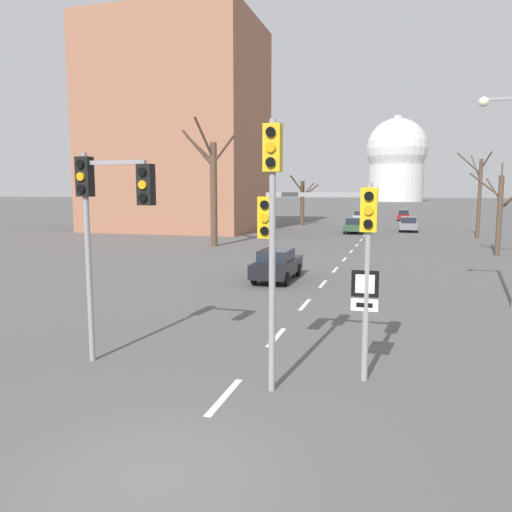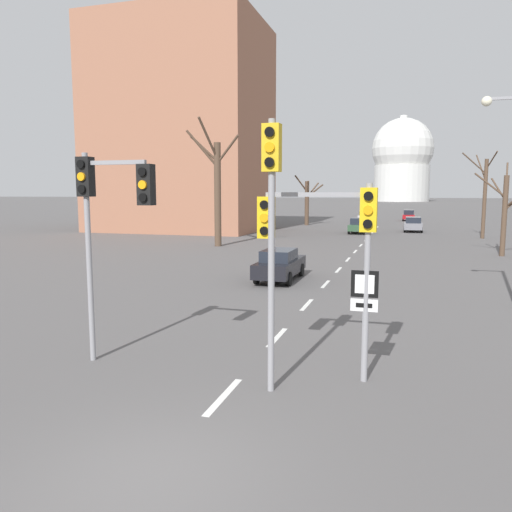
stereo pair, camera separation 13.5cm
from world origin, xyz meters
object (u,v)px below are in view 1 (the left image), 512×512
traffic_signal_near_right (330,232)px  sedan_near_left (360,217)px  traffic_signal_near_left (106,205)px  sedan_mid_centre (408,224)px  traffic_signal_centre_tall (272,206)px  sedan_far_left (354,225)px  route_sign_post (364,305)px  sedan_far_right (277,264)px  sedan_near_right (403,215)px

traffic_signal_near_right → sedan_near_left: bearing=93.9°
traffic_signal_near_left → sedan_mid_centre: traffic_signal_near_left is taller
traffic_signal_centre_tall → sedan_far_left: 42.91m
traffic_signal_near_left → route_sign_post: (6.14, 0.54, -2.18)m
route_sign_post → sedan_near_left: bearing=94.6°
sedan_mid_centre → sedan_far_right: sedan_mid_centre is taller
sedan_far_right → sedan_far_left: bearing=88.0°
sedan_far_right → sedan_near_right: bearing=83.8°
traffic_signal_near_right → traffic_signal_near_left: size_ratio=0.86×
traffic_signal_near_right → traffic_signal_near_left: bearing=-174.0°
sedan_far_left → sedan_far_right: bearing=-92.0°
traffic_signal_near_left → sedan_far_right: bearing=84.9°
traffic_signal_near_left → traffic_signal_centre_tall: traffic_signal_centre_tall is taller
sedan_far_left → traffic_signal_near_left: bearing=-92.9°
traffic_signal_near_left → sedan_near_left: 61.40m
route_sign_post → traffic_signal_centre_tall: bearing=-148.6°
sedan_mid_centre → sedan_far_left: 6.75m
sedan_mid_centre → traffic_signal_centre_tall: bearing=-94.0°
sedan_near_left → sedan_near_right: size_ratio=1.04×
sedan_near_left → sedan_mid_centre: bearing=-67.2°
sedan_near_right → sedan_far_right: bearing=-96.2°
traffic_signal_centre_tall → sedan_mid_centre: traffic_signal_centre_tall is taller
traffic_signal_near_left → sedan_far_right: size_ratio=1.16×
traffic_signal_near_left → route_sign_post: size_ratio=2.01×
route_sign_post → sedan_near_left: size_ratio=0.65×
traffic_signal_near_left → traffic_signal_near_right: bearing=6.0°
sedan_far_left → sedan_mid_centre: bearing=36.4°
sedan_near_right → sedan_far_left: (-4.96, -25.66, 0.00)m
traffic_signal_near_left → traffic_signal_centre_tall: bearing=-7.7°
traffic_signal_near_right → sedan_mid_centre: bearing=87.2°
sedan_near_left → sedan_near_right: sedan_near_right is taller
traffic_signal_near_right → sedan_mid_centre: size_ratio=1.02×
sedan_mid_centre → route_sign_post: bearing=-91.8°
sedan_far_left → sedan_near_right: bearing=79.1°
traffic_signal_near_right → sedan_far_left: size_ratio=1.08×
route_sign_post → sedan_near_right: bearing=89.2°
traffic_signal_near_left → sedan_near_right: size_ratio=1.37×
traffic_signal_near_right → sedan_far_left: 41.80m
sedan_near_left → route_sign_post: bearing=-85.4°
traffic_signal_near_left → sedan_near_right: traffic_signal_near_left is taller
traffic_signal_centre_tall → sedan_near_left: bearing=92.9°
sedan_near_left → sedan_mid_centre: sedan_near_left is taller
sedan_near_left → sedan_near_right: bearing=47.8°
route_sign_post → sedan_mid_centre: bearing=88.2°
sedan_near_right → sedan_mid_centre: sedan_near_right is taller
traffic_signal_centre_tall → traffic_signal_near_left: bearing=172.3°
route_sign_post → sedan_far_left: route_sign_post is taller
route_sign_post → traffic_signal_near_right: bearing=178.7°
sedan_near_left → sedan_far_right: bearing=-90.1°
sedan_mid_centre → sedan_far_left: sedan_far_left is taller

